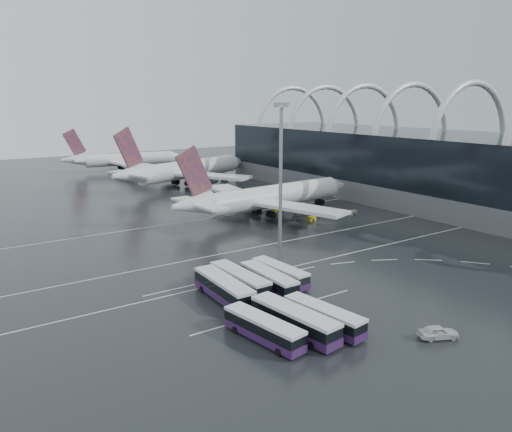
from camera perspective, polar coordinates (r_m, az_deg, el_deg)
ground at (r=99.18m, az=8.07°, el=-4.38°), size 420.00×420.00×0.00m
terminal at (r=155.37m, az=20.31°, el=5.41°), size 42.00×160.00×34.90m
lane_marking_near at (r=97.78m, az=8.86°, el=-4.66°), size 120.00×0.25×0.01m
lane_marking_mid at (r=107.94m, az=3.80°, el=-2.82°), size 120.00×0.25×0.01m
lane_marking_far at (r=130.42m, az=-3.77°, el=-0.01°), size 120.00×0.25×0.01m
bus_bay_line_south at (r=73.25m, az=2.40°, el=-10.76°), size 28.00×0.25×0.01m
bus_bay_line_north at (r=85.66m, az=-4.03°, el=-7.14°), size 28.00×0.25×0.01m
airliner_main at (r=129.22m, az=1.26°, el=2.12°), size 58.01×50.67×19.63m
airliner_gate_b at (r=177.45m, az=-8.23°, el=5.18°), size 60.94×54.10×21.60m
airliner_gate_c at (r=221.24m, az=-14.98°, el=6.22°), size 51.24×46.85×18.25m
bus_row_near_a at (r=76.28m, az=-3.70°, el=-8.24°), size 3.77×14.07×3.44m
bus_row_near_b at (r=79.47m, az=-1.87°, el=-7.37°), size 3.34×13.49×3.31m
bus_row_near_c at (r=79.95m, az=1.43°, el=-7.31°), size 3.33×12.90×3.16m
bus_row_near_d at (r=83.31m, az=2.75°, el=-6.53°), size 3.36×12.18×2.97m
bus_row_far_a at (r=64.20m, az=0.87°, el=-12.72°), size 4.55×12.64×3.05m
bus_row_far_b at (r=66.10m, az=4.42°, el=-11.78°), size 4.62×14.07×3.40m
bus_row_far_c at (r=67.97m, az=7.74°, el=-11.32°), size 4.29×12.61×3.04m
van_curve_b at (r=69.09m, az=20.11°, el=-12.36°), size 5.48×4.16×1.74m
floodlight_mast at (r=99.46m, az=2.86°, el=6.60°), size 2.23×2.23×29.15m
gse_cart_belly_a at (r=125.96m, az=6.38°, el=-0.28°), size 2.05×1.21×1.12m
gse_cart_belly_d at (r=134.09m, az=11.02°, el=0.38°), size 2.03×1.20×1.11m
gse_cart_belly_e at (r=134.44m, az=2.36°, el=0.65°), size 2.03×1.20×1.10m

